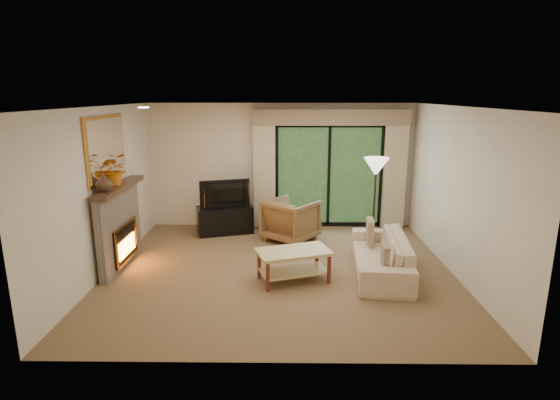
{
  "coord_description": "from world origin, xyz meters",
  "views": [
    {
      "loc": [
        0.09,
        -6.59,
        2.79
      ],
      "look_at": [
        0.0,
        0.3,
        1.1
      ],
      "focal_mm": 28.0,
      "sensor_mm": 36.0,
      "label": 1
    }
  ],
  "objects_px": {
    "media_console": "(225,220)",
    "sofa": "(381,254)",
    "coffee_table": "(294,266)",
    "armchair": "(291,220)"
  },
  "relations": [
    {
      "from": "armchair",
      "to": "sofa",
      "type": "xyz_separation_m",
      "value": [
        1.41,
        -1.56,
        -0.11
      ]
    },
    {
      "from": "coffee_table",
      "to": "sofa",
      "type": "bearing_deg",
      "value": -3.92
    },
    {
      "from": "armchair",
      "to": "sofa",
      "type": "distance_m",
      "value": 2.1
    },
    {
      "from": "media_console",
      "to": "armchair",
      "type": "distance_m",
      "value": 1.42
    },
    {
      "from": "media_console",
      "to": "sofa",
      "type": "height_order",
      "value": "sofa"
    },
    {
      "from": "armchair",
      "to": "coffee_table",
      "type": "distance_m",
      "value": 1.92
    },
    {
      "from": "armchair",
      "to": "media_console",
      "type": "bearing_deg",
      "value": 19.94
    },
    {
      "from": "armchair",
      "to": "sofa",
      "type": "bearing_deg",
      "value": 169.97
    },
    {
      "from": "armchair",
      "to": "coffee_table",
      "type": "relative_size",
      "value": 0.82
    },
    {
      "from": "sofa",
      "to": "media_console",
      "type": "bearing_deg",
      "value": -120.41
    }
  ]
}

